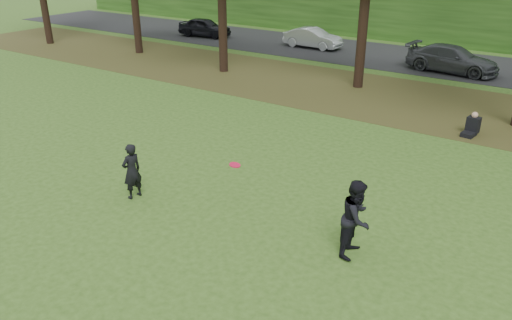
{
  "coord_description": "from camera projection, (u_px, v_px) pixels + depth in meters",
  "views": [
    {
      "loc": [
        5.63,
        -7.55,
        6.41
      ],
      "look_at": [
        -0.7,
        1.91,
        1.3
      ],
      "focal_mm": 35.0,
      "sensor_mm": 36.0,
      "label": 1
    }
  ],
  "objects": [
    {
      "name": "ground",
      "position": [
        235.0,
        249.0,
        11.2
      ],
      "size": [
        120.0,
        120.0,
        0.0
      ],
      "primitive_type": "plane",
      "color": "#2F4E18",
      "rests_on": "ground"
    },
    {
      "name": "leaf_litter",
      "position": [
        415.0,
        103.0,
        21.06
      ],
      "size": [
        60.0,
        7.0,
        0.01
      ],
      "primitive_type": "cube",
      "color": "#4E351C",
      "rests_on": "ground"
    },
    {
      "name": "street",
      "position": [
        461.0,
        65.0,
        27.13
      ],
      "size": [
        70.0,
        7.0,
        0.02
      ],
      "primitive_type": "cube",
      "color": "black",
      "rests_on": "ground"
    },
    {
      "name": "far_hedge",
      "position": [
        492.0,
        6.0,
        30.66
      ],
      "size": [
        70.0,
        3.0,
        5.0
      ],
      "primitive_type": "cube",
      "color": "#1D3E11",
      "rests_on": "ground"
    },
    {
      "name": "player_left",
      "position": [
        132.0,
        171.0,
        13.12
      ],
      "size": [
        0.44,
        0.61,
        1.53
      ],
      "primitive_type": "imported",
      "rotation": [
        0.0,
        0.0,
        -1.71
      ],
      "color": "black",
      "rests_on": "ground"
    },
    {
      "name": "player_right",
      "position": [
        357.0,
        218.0,
        10.7
      ],
      "size": [
        0.71,
        0.89,
        1.77
      ],
      "primitive_type": "imported",
      "rotation": [
        0.0,
        0.0,
        1.61
      ],
      "color": "black",
      "rests_on": "ground"
    },
    {
      "name": "parked_cars",
      "position": [
        478.0,
        60.0,
        25.35
      ],
      "size": [
        37.85,
        3.35,
        1.33
      ],
      "color": "black",
      "rests_on": "street"
    },
    {
      "name": "frisbee",
      "position": [
        235.0,
        165.0,
        11.72
      ],
      "size": [
        0.35,
        0.35,
        0.07
      ],
      "color": "red",
      "rests_on": "ground"
    },
    {
      "name": "seated_person",
      "position": [
        472.0,
        126.0,
        17.52
      ],
      "size": [
        0.52,
        0.79,
        0.83
      ],
      "rotation": [
        0.0,
        0.0,
        -0.16
      ],
      "color": "black",
      "rests_on": "ground"
    }
  ]
}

